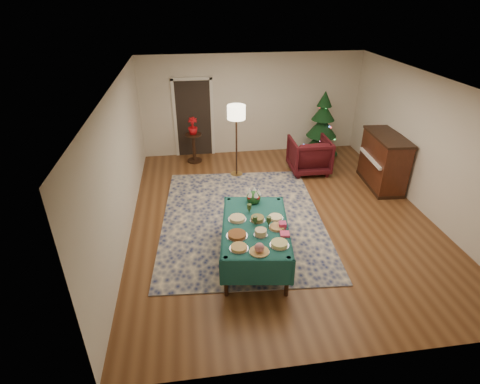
{
  "coord_description": "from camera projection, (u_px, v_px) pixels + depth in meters",
  "views": [
    {
      "loc": [
        -1.74,
        -6.43,
        4.15
      ],
      "look_at": [
        -0.91,
        -0.59,
        0.93
      ],
      "focal_mm": 28.0,
      "sensor_mm": 36.0,
      "label": 1
    }
  ],
  "objects": [
    {
      "name": "floor_lamp",
      "position": [
        236.0,
        117.0,
        8.74
      ],
      "size": [
        0.43,
        0.43,
        1.77
      ],
      "color": "#A57F3F",
      "rests_on": "ground"
    },
    {
      "name": "goblet_0",
      "position": [
        249.0,
        208.0,
        6.43
      ],
      "size": [
        0.08,
        0.08,
        0.17
      ],
      "color": "#2D471E",
      "rests_on": "buffet_table"
    },
    {
      "name": "platter_7",
      "position": [
        258.0,
        219.0,
        6.24
      ],
      "size": [
        0.26,
        0.26,
        0.07
      ],
      "color": "silver",
      "rests_on": "buffet_table"
    },
    {
      "name": "piano",
      "position": [
        383.0,
        161.0,
        8.67
      ],
      "size": [
        0.78,
        1.49,
        1.25
      ],
      "color": "black",
      "rests_on": "ground"
    },
    {
      "name": "room_shell",
      "position": [
        283.0,
        155.0,
        7.14
      ],
      "size": [
        7.0,
        7.0,
        7.0
      ],
      "color": "#593319",
      "rests_on": "ground"
    },
    {
      "name": "goblet_1",
      "position": [
        269.0,
        221.0,
        6.08
      ],
      "size": [
        0.08,
        0.08,
        0.17
      ],
      "color": "#2D471E",
      "rests_on": "buffet_table"
    },
    {
      "name": "armchair",
      "position": [
        309.0,
        154.0,
        9.4
      ],
      "size": [
        0.96,
        0.9,
        0.98
      ],
      "primitive_type": "imported",
      "rotation": [
        0.0,
        0.0,
        3.13
      ],
      "color": "#3F0D12",
      "rests_on": "ground"
    },
    {
      "name": "goblet_2",
      "position": [
        255.0,
        221.0,
        6.09
      ],
      "size": [
        0.08,
        0.08,
        0.17
      ],
      "color": "#2D471E",
      "rests_on": "buffet_table"
    },
    {
      "name": "platter_5",
      "position": [
        277.0,
        227.0,
        6.05
      ],
      "size": [
        0.29,
        0.29,
        0.04
      ],
      "color": "silver",
      "rests_on": "buffet_table"
    },
    {
      "name": "rug",
      "position": [
        242.0,
        218.0,
        7.65
      ],
      "size": [
        3.49,
        4.41,
        0.02
      ],
      "primitive_type": "cube",
      "rotation": [
        0.0,
        0.0,
        -0.07
      ],
      "color": "#131C47",
      "rests_on": "ground"
    },
    {
      "name": "platter_4",
      "position": [
        261.0,
        232.0,
        5.87
      ],
      "size": [
        0.22,
        0.22,
        0.1
      ],
      "color": "silver",
      "rests_on": "buffet_table"
    },
    {
      "name": "platter_2",
      "position": [
        279.0,
        244.0,
        5.64
      ],
      "size": [
        0.3,
        0.3,
        0.06
      ],
      "color": "silver",
      "rests_on": "buffet_table"
    },
    {
      "name": "centerpiece",
      "position": [
        254.0,
        196.0,
        6.73
      ],
      "size": [
        0.26,
        0.26,
        0.3
      ],
      "color": "#1E4C1E",
      "rests_on": "buffet_table"
    },
    {
      "name": "buffet_table",
      "position": [
        255.0,
        232.0,
        6.22
      ],
      "size": [
        1.36,
        2.01,
        0.73
      ],
      "color": "black",
      "rests_on": "ground"
    },
    {
      "name": "platter_6",
      "position": [
        237.0,
        218.0,
        6.27
      ],
      "size": [
        0.31,
        0.31,
        0.05
      ],
      "color": "silver",
      "rests_on": "buffet_table"
    },
    {
      "name": "doorway",
      "position": [
        194.0,
        117.0,
        10.09
      ],
      "size": [
        1.08,
        0.04,
        2.16
      ],
      "color": "black",
      "rests_on": "ground"
    },
    {
      "name": "gift_box",
      "position": [
        283.0,
        225.0,
        6.05
      ],
      "size": [
        0.13,
        0.13,
        0.1
      ],
      "primitive_type": "cube",
      "rotation": [
        0.0,
        0.0,
        -0.14
      ],
      "color": "#D43B6F",
      "rests_on": "buffet_table"
    },
    {
      "name": "platter_0",
      "position": [
        239.0,
        248.0,
        5.57
      ],
      "size": [
        0.29,
        0.29,
        0.05
      ],
      "color": "silver",
      "rests_on": "buffet_table"
    },
    {
      "name": "side_table",
      "position": [
        194.0,
        148.0,
        10.0
      ],
      "size": [
        0.43,
        0.43,
        0.78
      ],
      "color": "black",
      "rests_on": "ground"
    },
    {
      "name": "platter_1",
      "position": [
        259.0,
        249.0,
        5.48
      ],
      "size": [
        0.3,
        0.3,
        0.16
      ],
      "color": "silver",
      "rests_on": "buffet_table"
    },
    {
      "name": "platter_8",
      "position": [
        275.0,
        217.0,
        6.31
      ],
      "size": [
        0.27,
        0.27,
        0.04
      ],
      "color": "silver",
      "rests_on": "buffet_table"
    },
    {
      "name": "platter_3",
      "position": [
        237.0,
        235.0,
        5.85
      ],
      "size": [
        0.34,
        0.34,
        0.05
      ],
      "color": "silver",
      "rests_on": "buffet_table"
    },
    {
      "name": "napkin_stack",
      "position": [
        285.0,
        234.0,
        5.88
      ],
      "size": [
        0.17,
        0.17,
        0.04
      ],
      "primitive_type": "cube",
      "rotation": [
        0.0,
        0.0,
        -0.14
      ],
      "color": "#F64474",
      "rests_on": "buffet_table"
    },
    {
      "name": "christmas_tree",
      "position": [
        322.0,
        128.0,
        10.14
      ],
      "size": [
        1.21,
        1.21,
        1.81
      ],
      "color": "black",
      "rests_on": "ground"
    },
    {
      "name": "potted_plant",
      "position": [
        193.0,
        130.0,
        9.75
      ],
      "size": [
        0.25,
        0.44,
        0.25
      ],
      "primitive_type": "imported",
      "color": "red",
      "rests_on": "side_table"
    }
  ]
}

